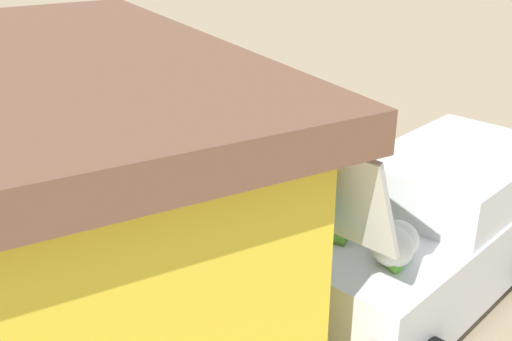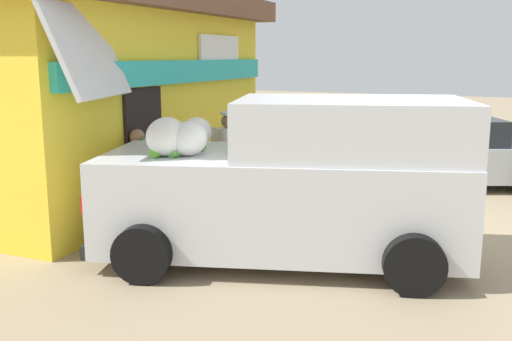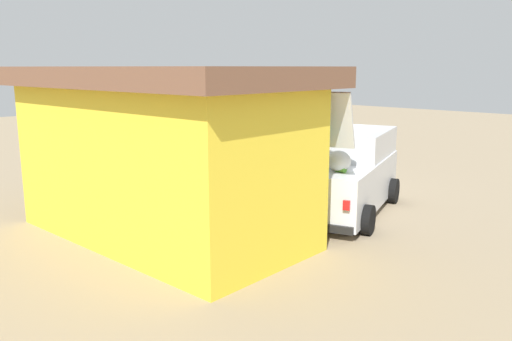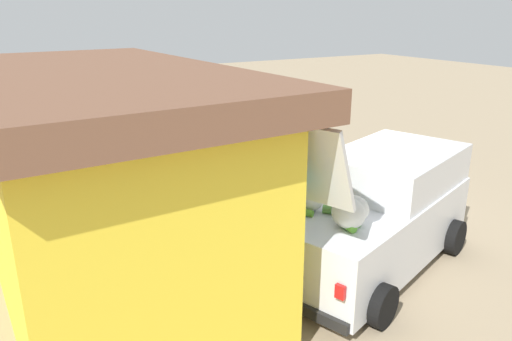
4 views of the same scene
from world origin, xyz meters
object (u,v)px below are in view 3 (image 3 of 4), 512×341
vendor_standing (244,176)px  paint_bucket (220,190)px  delivery_van (344,172)px  parked_sedan (233,157)px  storefront_bar (161,151)px  customer_bending (275,190)px  unloaded_banana_pile (298,240)px

vendor_standing → paint_bucket: (1.58, -0.62, -0.73)m
delivery_van → parked_sedan: size_ratio=1.10×
storefront_bar → customer_bending: size_ratio=4.88×
delivery_van → paint_bucket: 3.56m
delivery_van → paint_bucket: delivery_van is taller
delivery_van → customer_bending: bearing=83.1°
delivery_van → parked_sedan: 5.15m
parked_sedan → unloaded_banana_pile: bearing=146.8°
customer_bending → paint_bucket: (2.98, -1.05, -0.69)m
unloaded_banana_pile → delivery_van: bearing=-70.9°
vendor_standing → paint_bucket: vendor_standing is taller
vendor_standing → customer_bending: vendor_standing is taller
delivery_van → customer_bending: delivery_van is taller
delivery_van → vendor_standing: delivery_van is taller
parked_sedan → paint_bucket: 2.85m
customer_bending → unloaded_banana_pile: size_ratio=1.66×
customer_bending → unloaded_banana_pile: 1.65m
unloaded_banana_pile → paint_bucket: size_ratio=2.52×
storefront_bar → unloaded_banana_pile: bearing=-155.1°
parked_sedan → customer_bending: size_ratio=3.19×
delivery_van → paint_bucket: size_ratio=14.66×
storefront_bar → customer_bending: 2.62m
storefront_bar → parked_sedan: storefront_bar is taller
vendor_standing → paint_bucket: size_ratio=4.61×
delivery_van → customer_bending: (0.27, 2.24, -0.12)m
storefront_bar → unloaded_banana_pile: size_ratio=8.07×
parked_sedan → vendor_standing: (-3.37, 2.78, 0.29)m
customer_bending → paint_bucket: 3.24m
unloaded_banana_pile → storefront_bar: bearing=24.9°
paint_bucket → vendor_standing: bearing=158.6°
unloaded_banana_pile → paint_bucket: bearing=-23.0°
vendor_standing → customer_bending: size_ratio=1.10×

